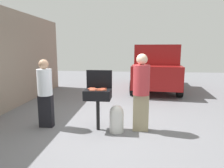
{
  "coord_description": "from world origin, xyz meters",
  "views": [
    {
      "loc": [
        0.71,
        -4.64,
        1.87
      ],
      "look_at": [
        0.18,
        0.31,
        1.0
      ],
      "focal_mm": 32.73,
      "sensor_mm": 36.0,
      "label": 1
    }
  ],
  "objects_px": {
    "bbq_grill": "(98,96)",
    "hot_dog_4": "(93,89)",
    "hot_dog_3": "(104,90)",
    "hot_dog_5": "(101,90)",
    "hot_dog_0": "(102,89)",
    "hot_dog_11": "(96,89)",
    "hot_dog_8": "(97,89)",
    "hot_dog_10": "(92,90)",
    "hot_dog_7": "(99,90)",
    "hot_dog_1": "(92,88)",
    "parked_minivan": "(156,67)",
    "hot_dog_2": "(92,90)",
    "person_right": "(141,90)",
    "hot_dog_13": "(102,89)",
    "propane_tank": "(117,118)",
    "hot_dog_12": "(91,89)",
    "hot_dog_6": "(91,89)",
    "person_left": "(45,91)",
    "hot_dog_9": "(104,88)"
  },
  "relations": [
    {
      "from": "hot_dog_2",
      "to": "propane_tank",
      "type": "relative_size",
      "value": 0.21
    },
    {
      "from": "hot_dog_6",
      "to": "hot_dog_4",
      "type": "bearing_deg",
      "value": 38.08
    },
    {
      "from": "bbq_grill",
      "to": "hot_dog_3",
      "type": "height_order",
      "value": "hot_dog_3"
    },
    {
      "from": "hot_dog_4",
      "to": "parked_minivan",
      "type": "relative_size",
      "value": 0.03
    },
    {
      "from": "hot_dog_0",
      "to": "hot_dog_9",
      "type": "height_order",
      "value": "same"
    },
    {
      "from": "hot_dog_5",
      "to": "bbq_grill",
      "type": "bearing_deg",
      "value": 145.57
    },
    {
      "from": "hot_dog_2",
      "to": "hot_dog_3",
      "type": "relative_size",
      "value": 1.0
    },
    {
      "from": "hot_dog_2",
      "to": "hot_dog_7",
      "type": "bearing_deg",
      "value": 4.81
    },
    {
      "from": "hot_dog_7",
      "to": "hot_dog_13",
      "type": "bearing_deg",
      "value": 74.33
    },
    {
      "from": "hot_dog_3",
      "to": "parked_minivan",
      "type": "relative_size",
      "value": 0.03
    },
    {
      "from": "hot_dog_3",
      "to": "hot_dog_11",
      "type": "height_order",
      "value": "same"
    },
    {
      "from": "hot_dog_11",
      "to": "hot_dog_13",
      "type": "distance_m",
      "value": 0.14
    },
    {
      "from": "hot_dog_3",
      "to": "hot_dog_4",
      "type": "distance_m",
      "value": 0.31
    },
    {
      "from": "hot_dog_8",
      "to": "person_right",
      "type": "bearing_deg",
      "value": 5.41
    },
    {
      "from": "hot_dog_0",
      "to": "hot_dog_5",
      "type": "xyz_separation_m",
      "value": [
        -0.0,
        -0.09,
        0.0
      ]
    },
    {
      "from": "hot_dog_4",
      "to": "hot_dog_11",
      "type": "height_order",
      "value": "same"
    },
    {
      "from": "hot_dog_6",
      "to": "parked_minivan",
      "type": "xyz_separation_m",
      "value": [
        1.97,
        5.07,
        0.06
      ]
    },
    {
      "from": "bbq_grill",
      "to": "hot_dog_10",
      "type": "distance_m",
      "value": 0.21
    },
    {
      "from": "hot_dog_11",
      "to": "hot_dog_12",
      "type": "distance_m",
      "value": 0.13
    },
    {
      "from": "hot_dog_5",
      "to": "hot_dog_6",
      "type": "distance_m",
      "value": 0.26
    },
    {
      "from": "bbq_grill",
      "to": "hot_dog_10",
      "type": "height_order",
      "value": "hot_dog_10"
    },
    {
      "from": "hot_dog_6",
      "to": "propane_tank",
      "type": "distance_m",
      "value": 0.88
    },
    {
      "from": "hot_dog_0",
      "to": "hot_dog_11",
      "type": "bearing_deg",
      "value": -168.17
    },
    {
      "from": "bbq_grill",
      "to": "hot_dog_4",
      "type": "distance_m",
      "value": 0.2
    },
    {
      "from": "hot_dog_13",
      "to": "hot_dog_1",
      "type": "bearing_deg",
      "value": 155.99
    },
    {
      "from": "propane_tank",
      "to": "hot_dog_3",
      "type": "bearing_deg",
      "value": -171.82
    },
    {
      "from": "hot_dog_8",
      "to": "hot_dog_10",
      "type": "bearing_deg",
      "value": -137.21
    },
    {
      "from": "hot_dog_4",
      "to": "hot_dog_7",
      "type": "xyz_separation_m",
      "value": [
        0.18,
        -0.2,
        0.0
      ]
    },
    {
      "from": "hot_dog_0",
      "to": "propane_tank",
      "type": "height_order",
      "value": "hot_dog_0"
    },
    {
      "from": "hot_dog_3",
      "to": "hot_dog_5",
      "type": "bearing_deg",
      "value": 143.78
    },
    {
      "from": "hot_dog_7",
      "to": "person_right",
      "type": "relative_size",
      "value": 0.07
    },
    {
      "from": "bbq_grill",
      "to": "hot_dog_12",
      "type": "relative_size",
      "value": 7.32
    },
    {
      "from": "propane_tank",
      "to": "bbq_grill",
      "type": "bearing_deg",
      "value": 171.28
    },
    {
      "from": "hot_dog_1",
      "to": "hot_dog_13",
      "type": "bearing_deg",
      "value": -24.01
    },
    {
      "from": "hot_dog_0",
      "to": "hot_dog_12",
      "type": "bearing_deg",
      "value": -166.33
    },
    {
      "from": "hot_dog_6",
      "to": "hot_dog_11",
      "type": "distance_m",
      "value": 0.13
    },
    {
      "from": "hot_dog_1",
      "to": "parked_minivan",
      "type": "bearing_deg",
      "value": 68.41
    },
    {
      "from": "hot_dog_0",
      "to": "hot_dog_6",
      "type": "height_order",
      "value": "same"
    },
    {
      "from": "hot_dog_2",
      "to": "hot_dog_12",
      "type": "bearing_deg",
      "value": 116.67
    },
    {
      "from": "hot_dog_10",
      "to": "hot_dog_13",
      "type": "relative_size",
      "value": 1.0
    },
    {
      "from": "hot_dog_7",
      "to": "hot_dog_1",
      "type": "bearing_deg",
      "value": 128.77
    },
    {
      "from": "hot_dog_10",
      "to": "bbq_grill",
      "type": "bearing_deg",
      "value": 43.43
    },
    {
      "from": "hot_dog_1",
      "to": "hot_dog_4",
      "type": "height_order",
      "value": "same"
    },
    {
      "from": "person_left",
      "to": "person_right",
      "type": "distance_m",
      "value": 2.25
    },
    {
      "from": "bbq_grill",
      "to": "hot_dog_2",
      "type": "distance_m",
      "value": 0.24
    },
    {
      "from": "hot_dog_6",
      "to": "hot_dog_10",
      "type": "xyz_separation_m",
      "value": [
        0.06,
        -0.11,
        0.0
      ]
    },
    {
      "from": "parked_minivan",
      "to": "person_right",
      "type": "bearing_deg",
      "value": 85.36
    },
    {
      "from": "hot_dog_6",
      "to": "hot_dog_12",
      "type": "height_order",
      "value": "same"
    },
    {
      "from": "bbq_grill",
      "to": "hot_dog_8",
      "type": "bearing_deg",
      "value": -134.14
    },
    {
      "from": "hot_dog_12",
      "to": "propane_tank",
      "type": "relative_size",
      "value": 0.21
    }
  ]
}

